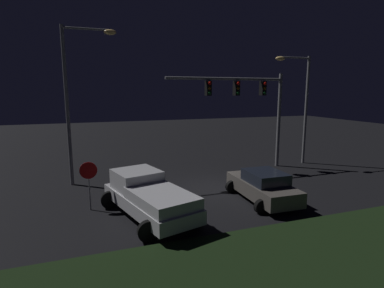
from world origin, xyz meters
The scene contains 8 objects.
ground_plane centered at (0.00, 0.00, 0.00)m, with size 80.00×80.00×0.00m, color black.
grass_median centered at (0.00, -8.75, 0.05)m, with size 26.80×6.49×0.10m, color black.
pickup_truck centered at (-4.10, -2.76, 1.00)m, with size 3.81×5.74×1.80m.
car_sedan centered at (1.59, -2.78, 0.74)m, with size 2.56×4.45×1.51m.
traffic_signal_gantry centered at (4.03, 3.02, 4.90)m, with size 8.32×0.56×6.50m.
street_lamp_left centered at (-6.73, 3.13, 5.51)m, with size 2.92×0.44×8.79m.
street_lamp_right centered at (8.26, 3.17, 4.95)m, with size 2.88×0.44×7.76m.
stop_sign centered at (-6.42, -1.26, 1.56)m, with size 0.76×0.08×2.23m.
Camera 1 is at (-6.49, -15.18, 5.31)m, focal length 28.65 mm.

